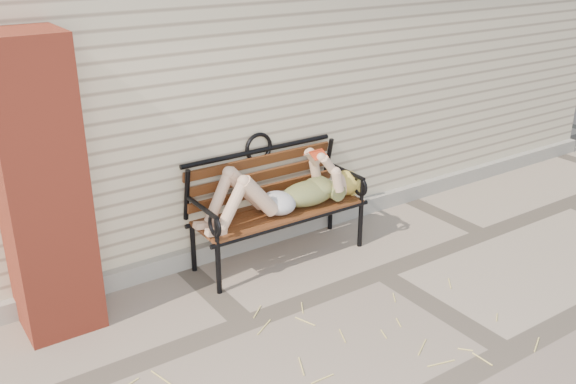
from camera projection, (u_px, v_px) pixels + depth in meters
ground at (380, 273)px, 5.12m from camera, size 80.00×80.00×0.00m
house_wall at (199, 35)px, 6.84m from camera, size 8.00×4.00×3.00m
foundation_strip at (309, 222)px, 5.83m from camera, size 8.00×0.10×0.15m
brick_pillar at (41, 189)px, 4.11m from camera, size 0.50×0.50×2.00m
garden_bench at (273, 191)px, 5.22m from camera, size 1.56×0.62×1.01m
reading_woman at (283, 192)px, 5.12m from camera, size 1.47×0.33×0.46m
straw_scatter at (330, 355)px, 4.13m from camera, size 2.80×1.55×0.01m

